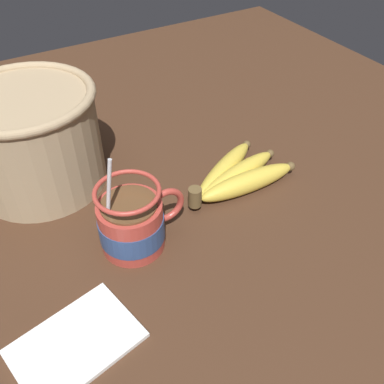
{
  "coord_description": "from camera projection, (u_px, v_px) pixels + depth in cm",
  "views": [
    {
      "loc": [
        -17.61,
        -37.89,
        47.0
      ],
      "look_at": [
        5.19,
        1.04,
        7.1
      ],
      "focal_mm": 40.0,
      "sensor_mm": 36.0,
      "label": 1
    }
  ],
  "objects": [
    {
      "name": "napkin",
      "position": [
        76.0,
        343.0,
        0.47
      ],
      "size": [
        15.08,
        12.0,
        0.6
      ],
      "color": "white",
      "rests_on": "table"
    },
    {
      "name": "coffee_mug",
      "position": [
        131.0,
        221.0,
        0.56
      ],
      "size": [
        12.29,
        8.72,
        15.15
      ],
      "color": "#B23D33",
      "rests_on": "table"
    },
    {
      "name": "banana_bunch",
      "position": [
        237.0,
        176.0,
        0.67
      ],
      "size": [
        19.31,
        11.72,
        4.06
      ],
      "color": "brown",
      "rests_on": "table"
    },
    {
      "name": "table",
      "position": [
        165.0,
        238.0,
        0.61
      ],
      "size": [
        138.68,
        138.68,
        2.78
      ],
      "color": "#422819",
      "rests_on": "ground"
    },
    {
      "name": "woven_basket",
      "position": [
        33.0,
        138.0,
        0.64
      ],
      "size": [
        20.7,
        20.7,
        15.7
      ],
      "color": "tan",
      "rests_on": "table"
    }
  ]
}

